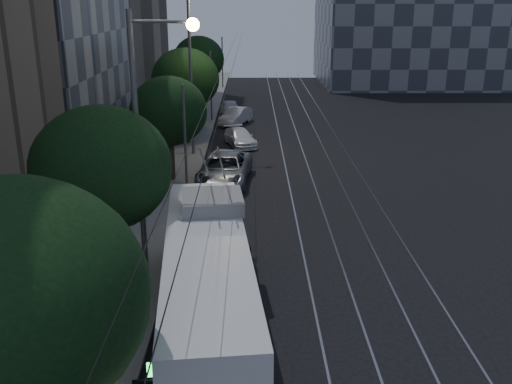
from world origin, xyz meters
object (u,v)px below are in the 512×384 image
object	(u,v)px
trolleybus	(208,283)
pickup_silver	(225,169)
streetlamp_far	(197,56)
streetlamp_near	(148,127)
car_white_b	(240,137)
car_white_d	(230,109)
car_white_a	(220,163)
car_white_c	(236,116)

from	to	relation	value
trolleybus	pickup_silver	xyz separation A→B (m)	(-0.18, 15.54, -0.84)
pickup_silver	trolleybus	bearing A→B (deg)	-83.35
streetlamp_far	streetlamp_near	bearing A→B (deg)	-90.05
car_white_b	streetlamp_far	bearing A→B (deg)	-150.40
car_white_d	streetlamp_far	world-z (taller)	streetlamp_far
car_white_b	streetlamp_far	size ratio (longest dim) A/B	0.38
car_white_a	car_white_b	xyz separation A→B (m)	(1.03, 7.31, -0.14)
car_white_b	car_white_c	distance (m)	7.53
pickup_silver	car_white_b	size ratio (longest dim) A/B	1.42
car_white_d	streetlamp_far	bearing A→B (deg)	-99.97
car_white_a	car_white_b	size ratio (longest dim) A/B	1.05
car_white_b	streetlamp_near	distance (m)	21.87
car_white_a	car_white_d	distance (m)	18.23
streetlamp_near	car_white_d	bearing A→B (deg)	87.16
trolleybus	streetlamp_near	distance (m)	5.82
trolleybus	car_white_b	distance (m)	24.44
pickup_silver	car_white_b	bearing A→B (deg)	91.45
car_white_c	streetlamp_near	distance (m)	29.11
trolleybus	car_white_d	bearing A→B (deg)	85.28
pickup_silver	streetlamp_far	xyz separation A→B (m)	(-1.97, 6.06, 5.77)
car_white_a	car_white_c	xyz separation A→B (m)	(0.55, 14.82, -0.04)
trolleybus	car_white_d	size ratio (longest dim) A/B	2.89
pickup_silver	car_white_d	world-z (taller)	pickup_silver
trolleybus	car_white_b	size ratio (longest dim) A/B	2.93
pickup_silver	streetlamp_near	xyz separation A→B (m)	(-1.99, -12.17, 5.06)
trolleybus	streetlamp_near	size ratio (longest dim) A/B	1.25
car_white_b	car_white_c	bearing A→B (deg)	76.83
pickup_silver	car_white_b	xyz separation A→B (m)	(0.70, 8.88, -0.22)
trolleybus	streetlamp_near	world-z (taller)	streetlamp_near
car_white_a	car_white_c	size ratio (longest dim) A/B	1.02
car_white_c	pickup_silver	bearing A→B (deg)	-69.91
car_white_a	car_white_d	size ratio (longest dim) A/B	1.03
car_white_a	pickup_silver	bearing A→B (deg)	-64.75
pickup_silver	car_white_c	bearing A→B (deg)	95.23
car_white_d	streetlamp_far	distance (m)	15.02
streetlamp_near	streetlamp_far	size ratio (longest dim) A/B	0.88
streetlamp_near	trolleybus	bearing A→B (deg)	-57.20
pickup_silver	car_white_d	size ratio (longest dim) A/B	1.40
car_white_a	car_white_c	distance (m)	14.83
trolleybus	streetlamp_far	size ratio (longest dim) A/B	1.10
trolleybus	car_white_c	bearing A→B (deg)	84.27
trolleybus	streetlamp_far	world-z (taller)	streetlamp_far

